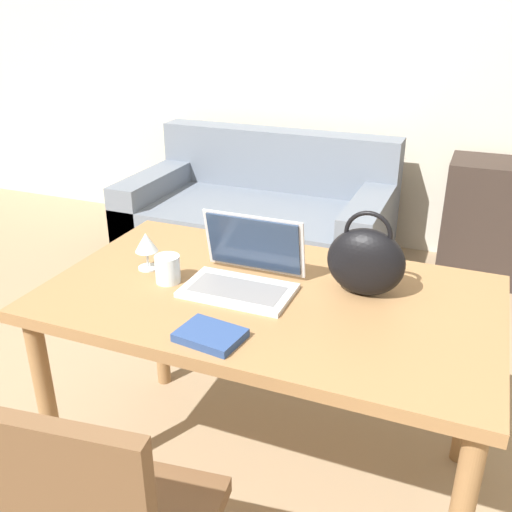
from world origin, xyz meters
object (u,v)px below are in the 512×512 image
Objects in this scene: drinking_glass at (168,269)px; laptop at (246,268)px; wine_glass at (146,244)px; couch at (260,222)px; handbag at (366,261)px.

laptop is at bearing 17.11° from drinking_glass.
wine_glass is at bearing -177.76° from laptop.
drinking_glass is (0.40, -1.82, 0.53)m from couch.
couch is at bearing 121.27° from handbag.
couch is at bearing 102.34° from drinking_glass.
handbag is (0.61, 0.16, 0.07)m from drinking_glass.
drinking_glass is 0.64m from handbag.
couch is 5.97× the size of handbag.
laptop is 2.63× the size of wine_glass.
handbag is at bearing 7.39° from wine_glass.
wine_glass reaches higher than drinking_glass.
laptop is 1.25× the size of handbag.
handbag is at bearing 12.31° from laptop.
couch is 1.94m from laptop.
drinking_glass is 0.33× the size of handbag.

